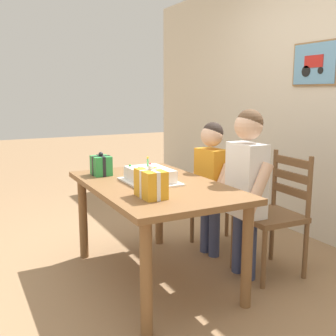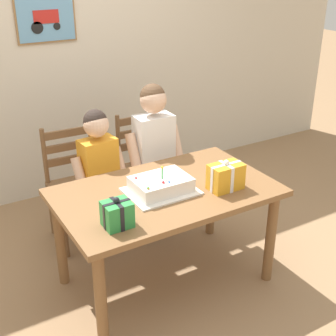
{
  "view_description": "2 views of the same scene",
  "coord_description": "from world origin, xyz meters",
  "views": [
    {
      "loc": [
        2.54,
        -1.21,
        1.37
      ],
      "look_at": [
        -0.05,
        0.14,
        0.82
      ],
      "focal_mm": 43.25,
      "sensor_mm": 36.0,
      "label": 1
    },
    {
      "loc": [
        -1.35,
        -2.31,
        2.14
      ],
      "look_at": [
        0.05,
        0.06,
        0.85
      ],
      "focal_mm": 49.83,
      "sensor_mm": 36.0,
      "label": 2
    }
  ],
  "objects": [
    {
      "name": "gift_box_beside_cake",
      "position": [
        -0.45,
        -0.24,
        0.8
      ],
      "size": [
        0.16,
        0.14,
        0.19
      ],
      "color": "#2D8E42",
      "rests_on": "dining_table"
    },
    {
      "name": "ground_plane",
      "position": [
        0.0,
        0.0,
        0.0
      ],
      "size": [
        20.0,
        20.0,
        0.0
      ],
      "primitive_type": "plane",
      "color": "#997551"
    },
    {
      "name": "child_older",
      "position": [
        0.26,
        0.62,
        0.76
      ],
      "size": [
        0.45,
        0.26,
        1.25
      ],
      "color": "#38426B",
      "rests_on": "ground"
    },
    {
      "name": "chair_right",
      "position": [
        0.31,
        0.85,
        0.47
      ],
      "size": [
        0.44,
        0.44,
        0.92
      ],
      "color": "brown",
      "rests_on": "ground"
    },
    {
      "name": "dining_table",
      "position": [
        0.0,
        0.0,
        0.63
      ],
      "size": [
        1.42,
        0.86,
        0.73
      ],
      "color": "brown",
      "rests_on": "ground"
    },
    {
      "name": "child_younger",
      "position": [
        -0.21,
        0.62,
        0.69
      ],
      "size": [
        0.42,
        0.25,
        1.13
      ],
      "color": "#38426B",
      "rests_on": "ground"
    },
    {
      "name": "gift_box_red_large",
      "position": [
        0.34,
        -0.18,
        0.81
      ],
      "size": [
        0.22,
        0.14,
        0.21
      ],
      "color": "gold",
      "rests_on": "dining_table"
    },
    {
      "name": "birthday_cake",
      "position": [
        -0.04,
        -0.01,
        0.78
      ],
      "size": [
        0.44,
        0.34,
        0.19
      ],
      "color": "white",
      "rests_on": "dining_table"
    },
    {
      "name": "back_wall",
      "position": [
        -0.0,
        1.74,
        1.3
      ],
      "size": [
        6.4,
        0.11,
        2.6
      ],
      "color": "beige",
      "rests_on": "ground"
    },
    {
      "name": "chair_left",
      "position": [
        -0.31,
        0.85,
        0.47
      ],
      "size": [
        0.44,
        0.44,
        0.92
      ],
      "color": "brown",
      "rests_on": "ground"
    }
  ]
}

